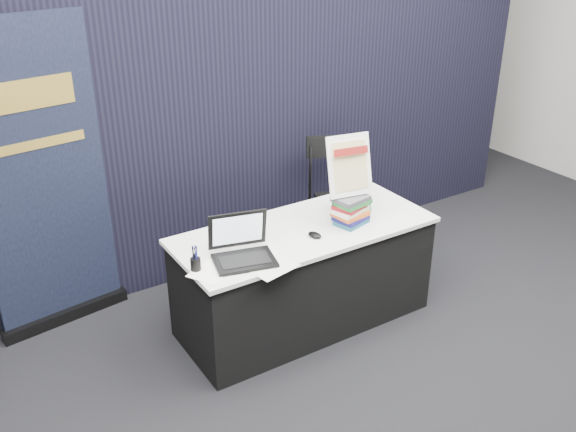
{
  "coord_description": "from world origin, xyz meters",
  "views": [
    {
      "loc": [
        -2.17,
        -2.67,
        2.73
      ],
      "look_at": [
        -0.13,
        0.55,
        0.88
      ],
      "focal_mm": 40.0,
      "sensor_mm": 36.0,
      "label": 1
    }
  ],
  "objects_px": {
    "display_table": "(304,275)",
    "stacking_chair": "(346,197)",
    "book_stack_tall": "(350,210)",
    "pullup_banner": "(46,199)",
    "laptop": "(240,250)",
    "book_stack_short": "(352,199)",
    "info_sign": "(349,166)"
  },
  "relations": [
    {
      "from": "book_stack_tall",
      "to": "book_stack_short",
      "type": "xyz_separation_m",
      "value": [
        0.14,
        0.16,
        -0.02
      ]
    },
    {
      "from": "laptop",
      "to": "pullup_banner",
      "type": "xyz_separation_m",
      "value": [
        -0.89,
        1.08,
        0.14
      ]
    },
    {
      "from": "stacking_chair",
      "to": "laptop",
      "type": "bearing_deg",
      "value": -130.2
    },
    {
      "from": "book_stack_short",
      "to": "info_sign",
      "type": "relative_size",
      "value": 0.5
    },
    {
      "from": "display_table",
      "to": "pullup_banner",
      "type": "bearing_deg",
      "value": 146.92
    },
    {
      "from": "display_table",
      "to": "info_sign",
      "type": "height_order",
      "value": "info_sign"
    },
    {
      "from": "laptop",
      "to": "info_sign",
      "type": "xyz_separation_m",
      "value": [
        0.87,
        0.06,
        0.35
      ]
    },
    {
      "from": "book_stack_tall",
      "to": "display_table",
      "type": "bearing_deg",
      "value": 161.31
    },
    {
      "from": "book_stack_short",
      "to": "info_sign",
      "type": "height_order",
      "value": "info_sign"
    },
    {
      "from": "book_stack_short",
      "to": "laptop",
      "type": "bearing_deg",
      "value": -169.08
    },
    {
      "from": "laptop",
      "to": "pullup_banner",
      "type": "bearing_deg",
      "value": 143.62
    },
    {
      "from": "display_table",
      "to": "stacking_chair",
      "type": "bearing_deg",
      "value": 35.24
    },
    {
      "from": "pullup_banner",
      "to": "book_stack_short",
      "type": "bearing_deg",
      "value": -32.88
    },
    {
      "from": "book_stack_short",
      "to": "info_sign",
      "type": "distance_m",
      "value": 0.38
    },
    {
      "from": "pullup_banner",
      "to": "laptop",
      "type": "bearing_deg",
      "value": -58.61
    },
    {
      "from": "display_table",
      "to": "pullup_banner",
      "type": "height_order",
      "value": "pullup_banner"
    },
    {
      "from": "display_table",
      "to": "pullup_banner",
      "type": "xyz_separation_m",
      "value": [
        -1.45,
        0.95,
        0.58
      ]
    },
    {
      "from": "display_table",
      "to": "stacking_chair",
      "type": "height_order",
      "value": "stacking_chair"
    },
    {
      "from": "book_stack_tall",
      "to": "pullup_banner",
      "type": "distance_m",
      "value": 2.05
    },
    {
      "from": "book_stack_tall",
      "to": "info_sign",
      "type": "bearing_deg",
      "value": 90.0
    },
    {
      "from": "display_table",
      "to": "book_stack_tall",
      "type": "relative_size",
      "value": 7.13
    },
    {
      "from": "book_stack_tall",
      "to": "stacking_chair",
      "type": "xyz_separation_m",
      "value": [
        0.47,
        0.65,
        -0.26
      ]
    },
    {
      "from": "laptop",
      "to": "book_stack_tall",
      "type": "xyz_separation_m",
      "value": [
        0.87,
        0.03,
        0.04
      ]
    },
    {
      "from": "info_sign",
      "to": "stacking_chair",
      "type": "distance_m",
      "value": 0.96
    },
    {
      "from": "display_table",
      "to": "stacking_chair",
      "type": "relative_size",
      "value": 1.69
    },
    {
      "from": "display_table",
      "to": "laptop",
      "type": "bearing_deg",
      "value": -166.63
    },
    {
      "from": "display_table",
      "to": "laptop",
      "type": "height_order",
      "value": "laptop"
    },
    {
      "from": "display_table",
      "to": "laptop",
      "type": "distance_m",
      "value": 0.73
    },
    {
      "from": "info_sign",
      "to": "display_table",
      "type": "bearing_deg",
      "value": 176.73
    },
    {
      "from": "book_stack_tall",
      "to": "stacking_chair",
      "type": "relative_size",
      "value": 0.24
    },
    {
      "from": "display_table",
      "to": "stacking_chair",
      "type": "distance_m",
      "value": 0.97
    },
    {
      "from": "pullup_banner",
      "to": "stacking_chair",
      "type": "bearing_deg",
      "value": -18.16
    }
  ]
}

